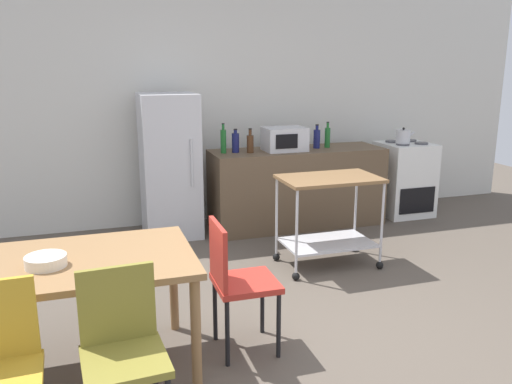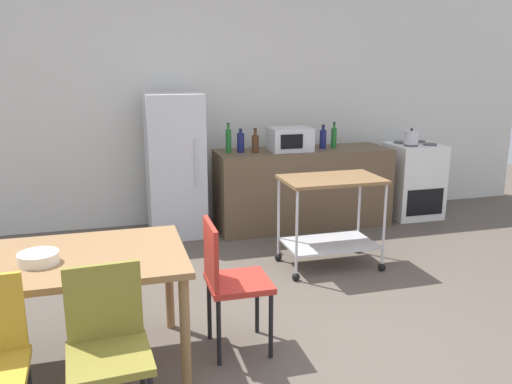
{
  "view_description": "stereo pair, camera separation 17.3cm",
  "coord_description": "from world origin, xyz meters",
  "px_view_note": "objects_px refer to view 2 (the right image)",
  "views": [
    {
      "loc": [
        -1.41,
        -2.93,
        1.87
      ],
      "look_at": [
        -0.06,
        1.2,
        0.8
      ],
      "focal_mm": 37.09,
      "sensor_mm": 36.0,
      "label": 1
    },
    {
      "loc": [
        -1.24,
        -2.98,
        1.87
      ],
      "look_at": [
        -0.06,
        1.2,
        0.8
      ],
      "focal_mm": 37.09,
      "sensor_mm": 36.0,
      "label": 2
    }
  ],
  "objects_px": {
    "dining_table": "(58,270)",
    "refrigerator": "(175,165)",
    "stove_oven": "(412,180)",
    "bottle_sesame_oil": "(255,143)",
    "bottle_soda": "(228,141)",
    "bottle_soy_sauce": "(334,137)",
    "chair_olive": "(108,343)",
    "kettle": "(411,137)",
    "kitchen_cart": "(331,207)",
    "fruit_bowl": "(38,258)",
    "bottle_vinegar": "(323,139)",
    "microwave": "(290,139)",
    "chair_red": "(229,277)",
    "bottle_hot_sauce": "(241,142)"
  },
  "relations": [
    {
      "from": "dining_table",
      "to": "bottle_sesame_oil",
      "type": "bearing_deg",
      "value": 51.63
    },
    {
      "from": "bottle_sesame_oil",
      "to": "bottle_vinegar",
      "type": "height_order",
      "value": "bottle_vinegar"
    },
    {
      "from": "bottle_sesame_oil",
      "to": "fruit_bowl",
      "type": "bearing_deg",
      "value": -128.9
    },
    {
      "from": "chair_olive",
      "to": "bottle_hot_sauce",
      "type": "xyz_separation_m",
      "value": [
        1.47,
        3.12,
        0.49
      ]
    },
    {
      "from": "refrigerator",
      "to": "kettle",
      "type": "xyz_separation_m",
      "value": [
        2.78,
        -0.18,
        0.23
      ]
    },
    {
      "from": "chair_red",
      "to": "kettle",
      "type": "bearing_deg",
      "value": -48.57
    },
    {
      "from": "refrigerator",
      "to": "kitchen_cart",
      "type": "distance_m",
      "value": 1.85
    },
    {
      "from": "chair_olive",
      "to": "stove_oven",
      "type": "distance_m",
      "value": 4.81
    },
    {
      "from": "bottle_hot_sauce",
      "to": "bottle_sesame_oil",
      "type": "xyz_separation_m",
      "value": [
        0.15,
        -0.07,
        -0.01
      ]
    },
    {
      "from": "kitchen_cart",
      "to": "bottle_soda",
      "type": "xyz_separation_m",
      "value": [
        -0.66,
        1.28,
        0.46
      ]
    },
    {
      "from": "fruit_bowl",
      "to": "bottle_vinegar",
      "type": "bearing_deg",
      "value": 41.91
    },
    {
      "from": "dining_table",
      "to": "refrigerator",
      "type": "height_order",
      "value": "refrigerator"
    },
    {
      "from": "dining_table",
      "to": "chair_olive",
      "type": "bearing_deg",
      "value": -68.02
    },
    {
      "from": "bottle_soda",
      "to": "bottle_soy_sauce",
      "type": "bearing_deg",
      "value": 0.17
    },
    {
      "from": "bottle_vinegar",
      "to": "fruit_bowl",
      "type": "distance_m",
      "value": 3.78
    },
    {
      "from": "chair_red",
      "to": "bottle_soda",
      "type": "relative_size",
      "value": 2.72
    },
    {
      "from": "chair_olive",
      "to": "kitchen_cart",
      "type": "height_order",
      "value": "chair_olive"
    },
    {
      "from": "bottle_soda",
      "to": "bottle_hot_sauce",
      "type": "bearing_deg",
      "value": -0.07
    },
    {
      "from": "bottle_soy_sauce",
      "to": "kettle",
      "type": "xyz_separation_m",
      "value": [
        0.95,
        -0.1,
        -0.02
      ]
    },
    {
      "from": "bottle_soy_sauce",
      "to": "bottle_hot_sauce",
      "type": "bearing_deg",
      "value": -179.8
    },
    {
      "from": "chair_red",
      "to": "microwave",
      "type": "distance_m",
      "value": 2.78
    },
    {
      "from": "bottle_hot_sauce",
      "to": "kettle",
      "type": "distance_m",
      "value": 2.07
    },
    {
      "from": "fruit_bowl",
      "to": "bottle_soda",
      "type": "bearing_deg",
      "value": 56.09
    },
    {
      "from": "chair_red",
      "to": "bottle_sesame_oil",
      "type": "distance_m",
      "value": 2.6
    },
    {
      "from": "chair_olive",
      "to": "bottle_soy_sauce",
      "type": "relative_size",
      "value": 2.98
    },
    {
      "from": "kitchen_cart",
      "to": "dining_table",
      "type": "bearing_deg",
      "value": -152.58
    },
    {
      "from": "bottle_sesame_oil",
      "to": "chair_red",
      "type": "bearing_deg",
      "value": -109.57
    },
    {
      "from": "chair_olive",
      "to": "kettle",
      "type": "relative_size",
      "value": 3.71
    },
    {
      "from": "dining_table",
      "to": "chair_red",
      "type": "bearing_deg",
      "value": -1.29
    },
    {
      "from": "chair_olive",
      "to": "bottle_hot_sauce",
      "type": "relative_size",
      "value": 3.43
    },
    {
      "from": "stove_oven",
      "to": "fruit_bowl",
      "type": "xyz_separation_m",
      "value": [
        -4.02,
        -2.52,
        0.33
      ]
    },
    {
      "from": "bottle_sesame_oil",
      "to": "dining_table",
      "type": "bearing_deg",
      "value": -128.37
    },
    {
      "from": "kitchen_cart",
      "to": "microwave",
      "type": "xyz_separation_m",
      "value": [
        0.03,
        1.23,
        0.46
      ]
    },
    {
      "from": "dining_table",
      "to": "refrigerator",
      "type": "bearing_deg",
      "value": 68.01
    },
    {
      "from": "chair_olive",
      "to": "bottle_soda",
      "type": "relative_size",
      "value": 2.72
    },
    {
      "from": "bottle_soda",
      "to": "bottle_sesame_oil",
      "type": "distance_m",
      "value": 0.29
    },
    {
      "from": "bottle_soy_sauce",
      "to": "bottle_soda",
      "type": "bearing_deg",
      "value": -179.83
    },
    {
      "from": "bottle_hot_sauce",
      "to": "bottle_sesame_oil",
      "type": "distance_m",
      "value": 0.16
    },
    {
      "from": "bottle_soy_sauce",
      "to": "fruit_bowl",
      "type": "distance_m",
      "value": 3.89
    },
    {
      "from": "kettle",
      "to": "kitchen_cart",
      "type": "bearing_deg",
      "value": -142.46
    },
    {
      "from": "dining_table",
      "to": "chair_olive",
      "type": "relative_size",
      "value": 1.69
    },
    {
      "from": "bottle_soda",
      "to": "kitchen_cart",
      "type": "bearing_deg",
      "value": -62.48
    },
    {
      "from": "bottle_hot_sauce",
      "to": "microwave",
      "type": "bearing_deg",
      "value": -5.19
    },
    {
      "from": "dining_table",
      "to": "chair_olive",
      "type": "xyz_separation_m",
      "value": [
        0.27,
        -0.67,
        -0.15
      ]
    },
    {
      "from": "stove_oven",
      "to": "bottle_sesame_oil",
      "type": "relative_size",
      "value": 3.43
    },
    {
      "from": "refrigerator",
      "to": "bottle_soy_sauce",
      "type": "height_order",
      "value": "refrigerator"
    },
    {
      "from": "dining_table",
      "to": "bottle_hot_sauce",
      "type": "distance_m",
      "value": 3.03
    },
    {
      "from": "bottle_soda",
      "to": "bottle_vinegar",
      "type": "height_order",
      "value": "bottle_soda"
    },
    {
      "from": "chair_red",
      "to": "bottle_vinegar",
      "type": "relative_size",
      "value": 3.25
    },
    {
      "from": "chair_olive",
      "to": "kettle",
      "type": "height_order",
      "value": "kettle"
    }
  ]
}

